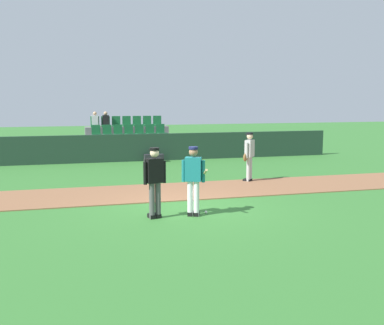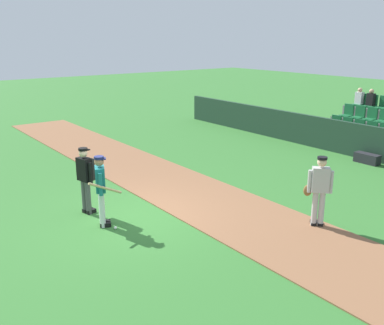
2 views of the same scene
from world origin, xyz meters
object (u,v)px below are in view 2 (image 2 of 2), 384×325
object	(u,v)px
batter_teal_jersey	(101,188)
baseball	(115,228)
umpire_home_plate	(86,177)
equipment_bag	(367,158)
runner_grey_jersey	(319,189)

from	to	relation	value
batter_teal_jersey	baseball	bearing A→B (deg)	21.12
umpire_home_plate	batter_teal_jersey	bearing A→B (deg)	-2.66
baseball	equipment_bag	world-z (taller)	equipment_bag
umpire_home_plate	runner_grey_jersey	distance (m)	5.82
batter_teal_jersey	umpire_home_plate	xyz separation A→B (m)	(-0.98, 0.05, 0.03)
batter_teal_jersey	baseball	xyz separation A→B (m)	(0.37, 0.14, -0.93)
equipment_bag	batter_teal_jersey	bearing A→B (deg)	-94.52
runner_grey_jersey	baseball	world-z (taller)	runner_grey_jersey
umpire_home_plate	baseball	distance (m)	1.66
equipment_bag	umpire_home_plate	bearing A→B (deg)	-100.03
batter_teal_jersey	runner_grey_jersey	distance (m)	5.20
runner_grey_jersey	baseball	xyz separation A→B (m)	(-2.79, -3.98, -0.93)
umpire_home_plate	baseball	world-z (taller)	umpire_home_plate
batter_teal_jersey	umpire_home_plate	distance (m)	0.98
batter_teal_jersey	umpire_home_plate	world-z (taller)	same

